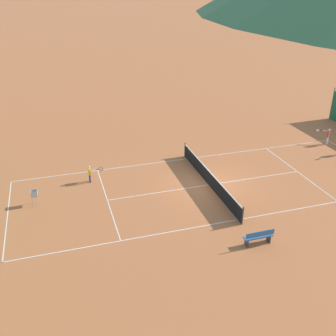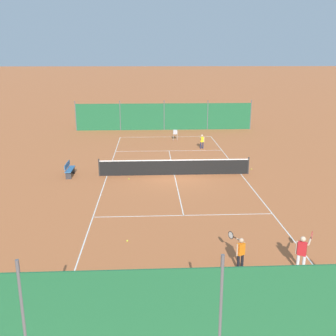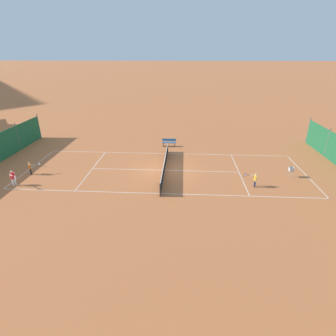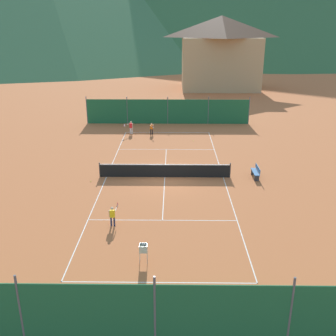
{
  "view_description": "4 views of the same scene",
  "coord_description": "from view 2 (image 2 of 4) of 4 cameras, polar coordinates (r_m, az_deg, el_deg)",
  "views": [
    {
      "loc": [
        19.96,
        -8.82,
        11.8
      ],
      "look_at": [
        -1.33,
        -2.28,
        0.89
      ],
      "focal_mm": 42.0,
      "sensor_mm": 36.0,
      "label": 1
    },
    {
      "loc": [
        1.54,
        22.94,
        6.93
      ],
      "look_at": [
        0.49,
        1.87,
        0.97
      ],
      "focal_mm": 42.0,
      "sensor_mm": 36.0,
      "label": 2
    },
    {
      "loc": [
        -20.71,
        -1.52,
        9.46
      ],
      "look_at": [
        -1.77,
        -0.4,
        1.02
      ],
      "focal_mm": 28.0,
      "sensor_mm": 36.0,
      "label": 3
    },
    {
      "loc": [
        0.55,
        -25.59,
        10.2
      ],
      "look_at": [
        0.22,
        0.11,
        0.64
      ],
      "focal_mm": 42.0,
      "sensor_mm": 36.0,
      "label": 4
    }
  ],
  "objects": [
    {
      "name": "player_near_service",
      "position": [
        14.09,
        18.92,
        -11.25
      ],
      "size": [
        0.83,
        0.87,
        1.25
      ],
      "color": "white",
      "rests_on": "ground"
    },
    {
      "name": "player_far_baseline",
      "position": [
        13.73,
        10.4,
        -11.66
      ],
      "size": [
        0.45,
        0.99,
        1.14
      ],
      "color": "black",
      "rests_on": "ground"
    },
    {
      "name": "ground_plane",
      "position": [
        24.01,
        0.93,
        -1.0
      ],
      "size": [
        600.0,
        600.0,
        0.0
      ],
      "primitive_type": "plane",
      "color": "#BC6638"
    },
    {
      "name": "tennis_net",
      "position": [
        23.87,
        0.94,
        0.15
      ],
      "size": [
        9.18,
        0.08,
        1.06
      ],
      "color": "#2D2D2D",
      "rests_on": "ground"
    },
    {
      "name": "player_far_service",
      "position": [
        30.88,
        4.94,
        3.99
      ],
      "size": [
        0.39,
        0.95,
        1.11
      ],
      "color": "#23284C",
      "rests_on": "ground"
    },
    {
      "name": "tennis_ball_alley_left",
      "position": [
        23.22,
        -5.69,
        -1.58
      ],
      "size": [
        0.07,
        0.07,
        0.07
      ],
      "primitive_type": "sphere",
      "color": "#CCE033",
      "rests_on": "ground"
    },
    {
      "name": "courtside_bench",
      "position": [
        24.35,
        -14.13,
        -0.14
      ],
      "size": [
        0.36,
        1.5,
        0.84
      ],
      "color": "#336699",
      "rests_on": "ground"
    },
    {
      "name": "windscreen_fence_far",
      "position": [
        9.45,
        7.58,
        -20.91
      ],
      "size": [
        17.28,
        0.08,
        2.9
      ],
      "color": "#1E6038",
      "rests_on": "ground"
    },
    {
      "name": "tennis_ball_by_net_left",
      "position": [
        15.65,
        -5.94,
        -10.46
      ],
      "size": [
        0.07,
        0.07,
        0.07
      ],
      "primitive_type": "sphere",
      "color": "#CCE033",
      "rests_on": "ground"
    },
    {
      "name": "ball_hopper",
      "position": [
        34.0,
        1.02,
        5.15
      ],
      "size": [
        0.36,
        0.36,
        0.89
      ],
      "color": "#B7B7BC",
      "rests_on": "ground"
    },
    {
      "name": "tennis_ball_near_corner",
      "position": [
        25.7,
        12.03,
        -0.15
      ],
      "size": [
        0.07,
        0.07,
        0.07
      ],
      "primitive_type": "sphere",
      "color": "#CCE033",
      "rests_on": "ground"
    },
    {
      "name": "windscreen_fence_near",
      "position": [
        38.88,
        -0.57,
        7.46
      ],
      "size": [
        17.28,
        0.08,
        2.9
      ],
      "color": "#1E6038",
      "rests_on": "ground"
    },
    {
      "name": "court_line_markings",
      "position": [
        24.01,
        0.94,
        -1.0
      ],
      "size": [
        8.25,
        23.85,
        0.01
      ],
      "color": "white",
      "rests_on": "ground"
    }
  ]
}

